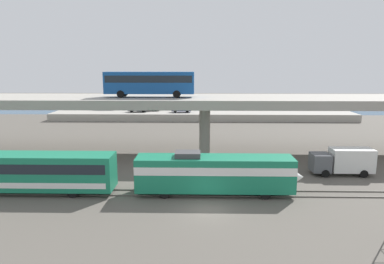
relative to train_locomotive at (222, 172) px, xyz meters
name	(u,v)px	position (x,y,z in m)	size (l,w,h in m)	color
ground_plane	(208,210)	(-1.48, -4.00, -2.19)	(260.00, 260.00, 0.00)	#565149
rail_strip_near	(207,196)	(-1.48, -0.77, -2.13)	(110.00, 0.12, 0.12)	#59544C
rail_strip_far	(207,190)	(-1.48, 0.77, -2.13)	(110.00, 0.12, 0.12)	#59544C
train_locomotive	(222,172)	(0.00, 0.00, 0.00)	(16.00, 3.04, 4.18)	#197A56
train_coach_lead	(7,171)	(-20.83, 0.00, -0.02)	(20.74, 3.04, 3.86)	#197A56
highway_overpass	(205,102)	(-1.48, 16.00, 5.05)	(96.00, 11.09, 7.99)	#9E998E
transit_bus_on_overpass	(150,82)	(-8.94, 15.46, 7.86)	(12.00, 2.68, 3.40)	#14478C
service_truck_west	(343,161)	(14.10, 6.49, -0.56)	(6.80, 2.46, 3.04)	#515459
pier_parking_lot	(203,114)	(-1.48, 51.00, -1.37)	(68.87, 13.39, 1.64)	#9E998E
parked_car_0	(154,106)	(-13.34, 53.80, 0.22)	(4.68, 1.86, 1.50)	navy
parked_car_1	(138,109)	(-16.47, 48.46, 0.22)	(4.37, 1.94, 1.50)	#515459
parked_car_2	(254,106)	(11.13, 53.75, 0.22)	(4.12, 1.85, 1.50)	maroon
parked_car_3	(106,107)	(-24.74, 52.23, 0.22)	(4.69, 1.91, 1.50)	navy
parked_car_4	(150,108)	(-13.88, 50.71, 0.22)	(4.69, 1.94, 1.50)	black
parked_car_5	(181,109)	(-6.41, 48.10, 0.22)	(4.42, 1.85, 1.50)	navy
parked_car_6	(195,106)	(-3.44, 53.52, 0.22)	(4.54, 1.86, 1.50)	navy
harbor_water	(202,107)	(-1.48, 74.00, -2.19)	(140.00, 36.00, 0.01)	navy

